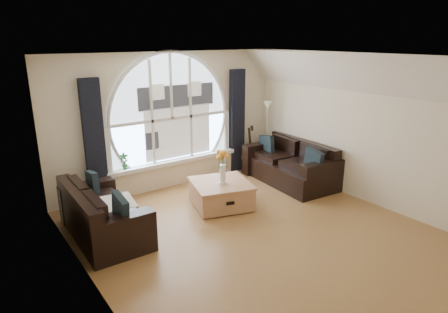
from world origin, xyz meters
TOP-DOWN VIEW (x-y plane):
  - ground at (0.00, 0.00)m, footprint 5.00×5.50m
  - ceiling at (0.00, 0.00)m, footprint 5.00×5.50m
  - wall_back at (0.00, 2.75)m, footprint 5.00×0.01m
  - wall_left at (-2.50, 0.00)m, footprint 0.01×5.50m
  - wall_right at (2.50, 0.00)m, footprint 0.01×5.50m
  - attic_slope at (2.20, 0.00)m, footprint 0.92×5.50m
  - arched_window at (0.00, 2.72)m, footprint 2.60×0.06m
  - window_sill at (0.00, 2.65)m, footprint 2.90×0.22m
  - window_frame at (0.00, 2.69)m, footprint 2.76×0.08m
  - neighbor_house at (0.15, 2.71)m, footprint 1.70×0.02m
  - curtain_left at (-1.60, 2.63)m, footprint 0.35×0.12m
  - curtain_right at (1.60, 2.63)m, footprint 0.35×0.12m
  - sofa_left at (-1.94, 1.36)m, footprint 0.93×1.83m
  - sofa_right at (2.03, 1.36)m, footprint 1.15×2.04m
  - coffee_chest at (0.16, 1.22)m, footprint 1.25×1.25m
  - throw_blanket at (-1.78, 1.27)m, footprint 0.61×0.61m
  - vase_flowers at (0.15, 1.15)m, footprint 0.24×0.24m
  - floor_lamp at (2.16, 2.25)m, footprint 0.24×0.24m
  - guitar at (1.86, 2.53)m, footprint 0.39×0.29m
  - potted_plant at (-1.08, 2.65)m, footprint 0.19×0.15m

SIDE VIEW (x-z plane):
  - ground at x=0.00m, z-range -0.01..0.01m
  - coffee_chest at x=0.16m, z-range 0.00..0.49m
  - sofa_left at x=-1.94m, z-range 0.00..0.80m
  - sofa_right at x=2.03m, z-range -0.04..0.84m
  - throw_blanket at x=-1.78m, z-range 0.45..0.55m
  - window_sill at x=0.00m, z-range 0.47..0.55m
  - guitar at x=1.86m, z-range 0.00..1.06m
  - potted_plant at x=-1.08m, z-range 0.55..0.88m
  - floor_lamp at x=2.16m, z-range 0.00..1.60m
  - vase_flowers at x=0.15m, z-range 0.49..1.19m
  - curtain_left at x=-1.60m, z-range 0.00..2.30m
  - curtain_right at x=1.60m, z-range 0.00..2.30m
  - wall_back at x=0.00m, z-range 0.00..2.70m
  - wall_left at x=-2.50m, z-range 0.00..2.70m
  - wall_right at x=2.50m, z-range 0.00..2.70m
  - neighbor_house at x=0.15m, z-range 0.75..2.25m
  - arched_window at x=0.00m, z-range 0.55..2.70m
  - window_frame at x=0.00m, z-range 0.55..2.70m
  - attic_slope at x=2.20m, z-range 1.99..2.71m
  - ceiling at x=0.00m, z-range 2.70..2.71m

